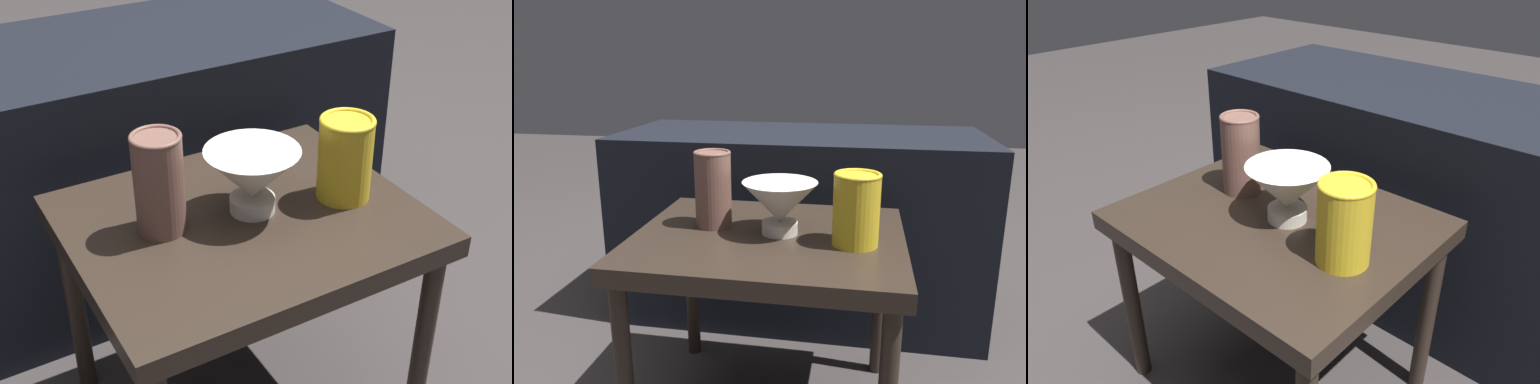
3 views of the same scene
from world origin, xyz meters
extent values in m
cube|color=#2D231C|center=(0.00, 0.00, 0.44)|extent=(0.59, 0.49, 0.04)
cylinder|color=#2D231C|center=(-0.26, -0.21, 0.21)|extent=(0.04, 0.04, 0.42)
cylinder|color=#2D231C|center=(-0.26, 0.21, 0.21)|extent=(0.04, 0.04, 0.42)
cylinder|color=#2D231C|center=(0.26, 0.21, 0.21)|extent=(0.04, 0.04, 0.42)
cube|color=black|center=(0.00, 0.56, 0.30)|extent=(1.16, 0.50, 0.60)
cylinder|color=silver|center=(0.02, 0.01, 0.47)|extent=(0.08, 0.08, 0.03)
cone|color=silver|center=(0.02, 0.01, 0.53)|extent=(0.17, 0.17, 0.09)
cylinder|color=brown|center=(-0.14, 0.03, 0.55)|extent=(0.08, 0.08, 0.17)
torus|color=brown|center=(-0.14, 0.03, 0.63)|extent=(0.08, 0.08, 0.01)
cylinder|color=gold|center=(0.19, -0.03, 0.53)|extent=(0.10, 0.10, 0.15)
torus|color=gold|center=(0.19, -0.03, 0.61)|extent=(0.10, 0.10, 0.01)
camera|label=1|loc=(-0.50, -0.91, 1.14)|focal=50.00mm
camera|label=2|loc=(0.19, -1.03, 0.84)|focal=35.00mm
camera|label=3|loc=(0.60, -0.64, 0.98)|focal=35.00mm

